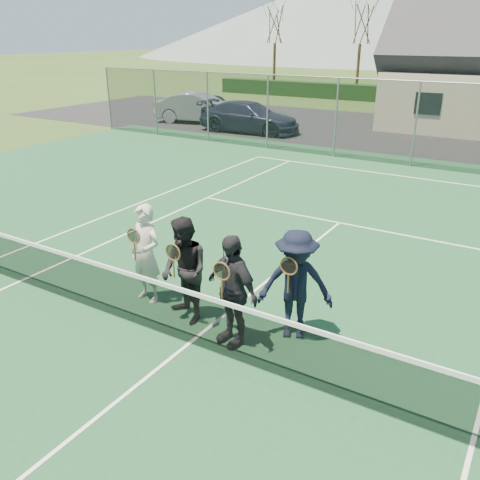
{
  "coord_description": "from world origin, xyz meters",
  "views": [
    {
      "loc": [
        4.19,
        -5.34,
        4.51
      ],
      "look_at": [
        0.01,
        1.5,
        1.25
      ],
      "focal_mm": 38.0,
      "sensor_mm": 36.0,
      "label": 1
    }
  ],
  "objects": [
    {
      "name": "ground",
      "position": [
        0.0,
        20.0,
        0.0
      ],
      "size": [
        220.0,
        220.0,
        0.0
      ],
      "primitive_type": "plane",
      "color": "#304A1A",
      "rests_on": "ground"
    },
    {
      "name": "court_surface",
      "position": [
        0.0,
        0.0,
        0.01
      ],
      "size": [
        30.0,
        30.0,
        0.02
      ],
      "primitive_type": "cube",
      "color": "#1C4C2B",
      "rests_on": "ground"
    },
    {
      "name": "tarmac_carpark",
      "position": [
        -4.0,
        20.0,
        0.01
      ],
      "size": [
        40.0,
        12.0,
        0.01
      ],
      "primitive_type": "cube",
      "color": "black",
      "rests_on": "ground"
    },
    {
      "name": "hill_west",
      "position": [
        -25.0,
        95.0,
        9.0
      ],
      "size": [
        110.0,
        110.0,
        18.0
      ],
      "primitive_type": "cone",
      "color": "slate",
      "rests_on": "ground"
    },
    {
      "name": "car_a",
      "position": [
        -12.64,
        19.11,
        0.7
      ],
      "size": [
        4.34,
        2.45,
        1.39
      ],
      "primitive_type": "imported",
      "rotation": [
        0.0,
        0.0,
        1.36
      ],
      "color": "black",
      "rests_on": "ground"
    },
    {
      "name": "car_b",
      "position": [
        -12.36,
        17.54,
        0.79
      ],
      "size": [
        5.07,
        2.76,
        1.59
      ],
      "primitive_type": "imported",
      "rotation": [
        0.0,
        0.0,
        1.81
      ],
      "color": "gray",
      "rests_on": "ground"
    },
    {
      "name": "car_c",
      "position": [
        -8.63,
        16.5,
        0.73
      ],
      "size": [
        5.16,
        2.34,
        1.47
      ],
      "primitive_type": "imported",
      "rotation": [
        0.0,
        0.0,
        1.63
      ],
      "color": "#1A1D34",
      "rests_on": "ground"
    },
    {
      "name": "court_markings",
      "position": [
        0.0,
        0.0,
        0.02
      ],
      "size": [
        11.03,
        23.83,
        0.01
      ],
      "color": "white",
      "rests_on": "court_surface"
    },
    {
      "name": "tennis_net",
      "position": [
        0.0,
        0.0,
        0.54
      ],
      "size": [
        11.68,
        0.08,
        1.1
      ],
      "color": "slate",
      "rests_on": "ground"
    },
    {
      "name": "perimeter_fence",
      "position": [
        0.0,
        13.5,
        1.52
      ],
      "size": [
        30.07,
        0.07,
        3.02
      ],
      "color": "slate",
      "rests_on": "ground"
    },
    {
      "name": "tree_a",
      "position": [
        -16.0,
        33.0,
        5.79
      ],
      "size": [
        3.2,
        3.2,
        7.77
      ],
      "color": "#362313",
      "rests_on": "ground"
    },
    {
      "name": "tree_b",
      "position": [
        -9.0,
        33.0,
        5.79
      ],
      "size": [
        3.2,
        3.2,
        7.77
      ],
      "color": "#392414",
      "rests_on": "ground"
    },
    {
      "name": "player_a",
      "position": [
        -1.49,
        0.78,
        0.92
      ],
      "size": [
        0.7,
        0.53,
        1.8
      ],
      "color": "beige",
      "rests_on": "court_surface"
    },
    {
      "name": "player_b",
      "position": [
        -0.49,
        0.58,
        0.92
      ],
      "size": [
        1.08,
        0.99,
        1.8
      ],
      "color": "black",
      "rests_on": "court_surface"
    },
    {
      "name": "player_c",
      "position": [
        0.53,
        0.41,
        0.92
      ],
      "size": [
        1.14,
        0.73,
        1.8
      ],
      "color": "black",
      "rests_on": "court_surface"
    },
    {
      "name": "player_d",
      "position": [
        1.28,
        1.06,
        0.92
      ],
      "size": [
        1.33,
        1.08,
        1.8
      ],
      "color": "black",
      "rests_on": "court_surface"
    }
  ]
}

